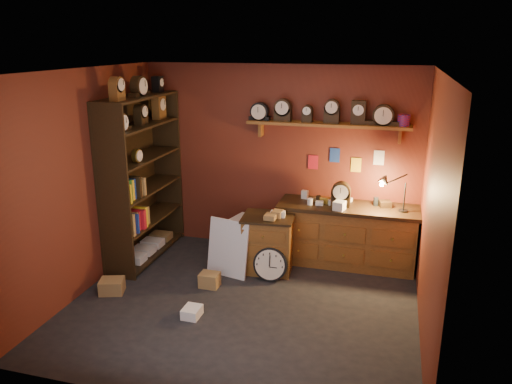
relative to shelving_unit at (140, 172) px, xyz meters
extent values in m
plane|color=black|center=(1.79, -0.98, -1.25)|extent=(4.00, 4.00, 0.00)
cube|color=maroon|center=(1.79, 0.82, 0.10)|extent=(4.00, 0.02, 2.70)
cube|color=maroon|center=(1.79, -2.78, 0.10)|extent=(4.00, 0.02, 2.70)
cube|color=maroon|center=(-0.21, -0.98, 0.10)|extent=(0.02, 3.60, 2.70)
cube|color=maroon|center=(3.79, -0.98, 0.10)|extent=(0.02, 3.60, 2.70)
cube|color=beige|center=(1.79, -0.98, 1.45)|extent=(4.00, 3.60, 0.02)
cube|color=brown|center=(2.49, 0.67, 0.67)|extent=(2.20, 0.30, 0.04)
cube|color=brown|center=(1.54, 0.74, 0.55)|extent=(0.04, 0.16, 0.20)
cube|color=brown|center=(3.44, 0.74, 0.55)|extent=(0.04, 0.16, 0.20)
cylinder|color=#B21419|center=(3.47, 0.67, 0.76)|extent=(0.16, 0.16, 0.15)
cube|color=red|center=(1.94, 0.81, 0.10)|extent=(0.14, 0.01, 0.20)
cube|color=navy|center=(2.24, 0.81, 0.22)|extent=(0.14, 0.01, 0.20)
cube|color=gold|center=(2.54, 0.81, 0.10)|extent=(0.14, 0.01, 0.20)
cube|color=silver|center=(2.84, 0.81, 0.22)|extent=(0.14, 0.01, 0.20)
cube|color=black|center=(-0.19, 0.00, -0.10)|extent=(0.03, 1.60, 2.30)
cube|color=black|center=(0.04, -0.78, -0.10)|extent=(0.45, 0.03, 2.30)
cube|color=black|center=(0.04, 0.78, -0.10)|extent=(0.45, 0.03, 2.30)
cube|color=black|center=(0.04, 0.00, -1.20)|extent=(0.43, 1.54, 0.03)
cube|color=black|center=(0.04, 0.00, -0.70)|extent=(0.43, 1.54, 0.03)
cube|color=black|center=(0.04, 0.00, -0.25)|extent=(0.43, 1.54, 0.03)
cube|color=black|center=(0.04, 0.00, 0.20)|extent=(0.43, 1.54, 0.03)
cube|color=black|center=(0.04, 0.00, 0.65)|extent=(0.43, 1.54, 0.03)
cube|color=black|center=(0.04, 0.00, 1.03)|extent=(0.43, 1.54, 0.03)
cube|color=brown|center=(2.84, 0.50, -0.85)|extent=(1.84, 0.60, 0.80)
cube|color=black|center=(2.84, 0.50, -0.43)|extent=(1.90, 0.66, 0.05)
cube|color=brown|center=(2.84, 0.20, -0.85)|extent=(1.76, 0.02, 0.52)
cylinder|color=black|center=(3.56, 0.45, -0.39)|extent=(0.12, 0.12, 0.02)
cylinder|color=black|center=(3.56, 0.45, -0.20)|extent=(0.02, 0.02, 0.38)
cylinder|color=black|center=(3.44, 0.42, 0.04)|extent=(0.27, 0.09, 0.14)
cone|color=black|center=(3.30, 0.39, 0.00)|extent=(0.18, 0.14, 0.18)
cube|color=brown|center=(1.84, 0.01, -0.88)|extent=(0.68, 0.58, 0.74)
cube|color=black|center=(1.84, 0.01, -0.50)|extent=(0.72, 0.62, 0.03)
cube|color=brown|center=(1.84, -0.26, -0.88)|extent=(0.58, 0.06, 0.63)
cylinder|color=black|center=(1.95, -0.29, -1.03)|extent=(0.45, 0.15, 0.45)
cylinder|color=beige|center=(1.95, -0.32, -1.03)|extent=(0.39, 0.09, 0.39)
cube|color=black|center=(1.95, -0.33, -0.97)|extent=(0.01, 0.04, 0.14)
cube|color=black|center=(2.00, -0.33, -1.05)|extent=(0.10, 0.01, 0.01)
cube|color=silver|center=(1.37, -0.28, -1.25)|extent=(0.60, 0.28, 0.77)
cube|color=silver|center=(1.44, 0.42, -0.99)|extent=(0.63, 0.63, 0.53)
cube|color=black|center=(1.44, 0.15, -0.99)|extent=(0.43, 0.13, 0.43)
cube|color=olive|center=(0.14, -1.15, -1.17)|extent=(0.35, 0.32, 0.18)
cube|color=white|center=(1.32, -1.41, -1.20)|extent=(0.19, 0.23, 0.11)
cube|color=olive|center=(1.25, -0.67, -1.16)|extent=(0.24, 0.20, 0.18)
camera|label=1|loc=(3.36, -6.04, 1.75)|focal=35.00mm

